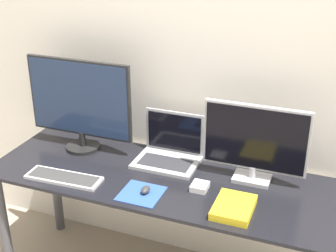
# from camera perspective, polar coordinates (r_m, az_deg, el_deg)

# --- Properties ---
(wall_back) EXTENTS (7.00, 0.05, 2.50)m
(wall_back) POSITION_cam_1_polar(r_m,az_deg,el_deg) (2.54, 2.88, 8.14)
(wall_back) COLOR silver
(wall_back) RESTS_ON ground_plane
(desk) EXTENTS (1.87, 0.63, 0.72)m
(desk) POSITION_cam_1_polar(r_m,az_deg,el_deg) (2.48, -0.27, -8.78)
(desk) COLOR black
(desk) RESTS_ON ground_plane
(monitor_left) EXTENTS (0.62, 0.19, 0.53)m
(monitor_left) POSITION_cam_1_polar(r_m,az_deg,el_deg) (2.64, -10.72, 2.80)
(monitor_left) COLOR black
(monitor_left) RESTS_ON desk
(monitor_right) EXTENTS (0.52, 0.13, 0.41)m
(monitor_right) POSITION_cam_1_polar(r_m,az_deg,el_deg) (2.34, 10.56, -1.92)
(monitor_right) COLOR #B2B2B7
(monitor_right) RESTS_ON desk
(laptop) EXTENTS (0.34, 0.25, 0.26)m
(laptop) POSITION_cam_1_polar(r_m,az_deg,el_deg) (2.56, 0.22, -2.90)
(laptop) COLOR #ADADB2
(laptop) RESTS_ON desk
(keyboard) EXTENTS (0.40, 0.14, 0.02)m
(keyboard) POSITION_cam_1_polar(r_m,az_deg,el_deg) (2.46, -12.58, -6.18)
(keyboard) COLOR silver
(keyboard) RESTS_ON desk
(mousepad) EXTENTS (0.20, 0.20, 0.00)m
(mousepad) POSITION_cam_1_polar(r_m,az_deg,el_deg) (2.29, -3.29, -8.23)
(mousepad) COLOR #2D519E
(mousepad) RESTS_ON desk
(mouse) EXTENTS (0.04, 0.06, 0.03)m
(mouse) POSITION_cam_1_polar(r_m,az_deg,el_deg) (2.28, -2.75, -7.78)
(mouse) COLOR #333333
(mouse) RESTS_ON mousepad
(book) EXTENTS (0.17, 0.23, 0.04)m
(book) POSITION_cam_1_polar(r_m,az_deg,el_deg) (2.18, 8.02, -9.79)
(book) COLOR yellow
(book) RESTS_ON desk
(power_brick) EXTENTS (0.08, 0.09, 0.03)m
(power_brick) POSITION_cam_1_polar(r_m,az_deg,el_deg) (2.32, 3.90, -7.38)
(power_brick) COLOR white
(power_brick) RESTS_ON desk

